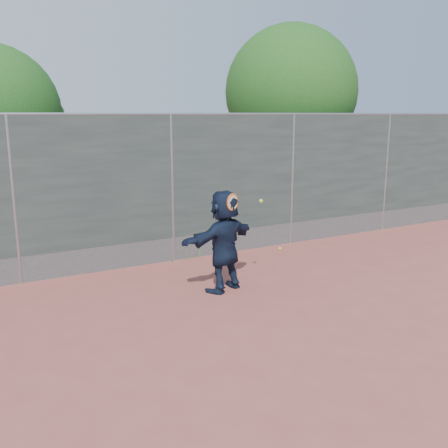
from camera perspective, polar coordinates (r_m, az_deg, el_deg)
ground at (r=7.62m, az=4.84°, el=-10.77°), size 80.00×80.00×0.00m
player at (r=8.53m, az=0.00°, el=-1.92°), size 1.71×1.03×1.76m
ball_ground at (r=11.32m, az=6.40°, el=-2.80°), size 0.07×0.07×0.07m
fence at (r=10.20m, az=-5.94°, el=4.41°), size 20.00×0.06×3.03m
swing_action at (r=8.27m, az=1.29°, el=2.42°), size 0.73×0.15×0.51m
tree_right at (r=14.41m, az=8.12°, el=14.30°), size 3.78×3.60×5.39m
weed_clump at (r=10.51m, az=-4.03°, el=-3.39°), size 0.68×0.07×0.30m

